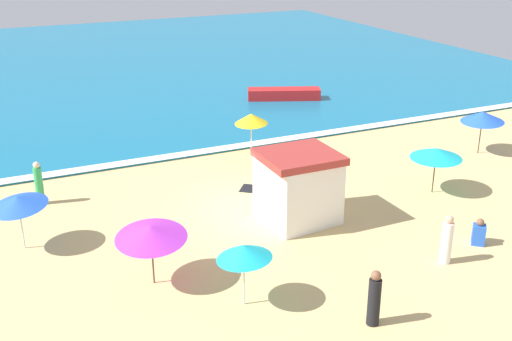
% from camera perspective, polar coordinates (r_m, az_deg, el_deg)
% --- Properties ---
extents(ground_plane, '(60.00, 60.00, 0.00)m').
position_cam_1_polar(ground_plane, '(24.46, -0.78, -3.16)').
color(ground_plane, '#D8B775').
extents(ocean_water, '(60.00, 44.00, 0.10)m').
position_cam_1_polar(ocean_water, '(50.19, -14.13, 9.16)').
color(ocean_water, '#146B93').
rests_on(ocean_water, ground_plane).
extents(wave_breaker_foam, '(57.00, 0.70, 0.01)m').
position_cam_1_polar(wave_breaker_foam, '(29.87, -5.73, 1.61)').
color(wave_breaker_foam, white).
rests_on(wave_breaker_foam, ocean_water).
extents(lifeguard_cabana, '(2.68, 2.51, 2.62)m').
position_cam_1_polar(lifeguard_cabana, '(22.79, 3.83, -1.47)').
color(lifeguard_cabana, white).
rests_on(lifeguard_cabana, ground_plane).
extents(beach_umbrella_0, '(2.22, 2.21, 1.97)m').
position_cam_1_polar(beach_umbrella_0, '(17.64, -1.10, -7.33)').
color(beach_umbrella_0, silver).
rests_on(beach_umbrella_0, ground_plane).
extents(beach_umbrella_1, '(2.58, 2.57, 2.00)m').
position_cam_1_polar(beach_umbrella_1, '(22.03, -20.66, -2.62)').
color(beach_umbrella_1, silver).
rests_on(beach_umbrella_1, ground_plane).
extents(beach_umbrella_3, '(2.10, 2.09, 2.15)m').
position_cam_1_polar(beach_umbrella_3, '(28.85, -0.44, 4.69)').
color(beach_umbrella_3, silver).
rests_on(beach_umbrella_3, ground_plane).
extents(beach_umbrella_5, '(2.51, 2.49, 2.11)m').
position_cam_1_polar(beach_umbrella_5, '(31.26, 19.76, 4.59)').
color(beach_umbrella_5, '#4C3823').
rests_on(beach_umbrella_5, ground_plane).
extents(beach_umbrella_6, '(2.80, 2.79, 1.93)m').
position_cam_1_polar(beach_umbrella_6, '(26.02, 15.94, 1.52)').
color(beach_umbrella_6, '#4C3823').
rests_on(beach_umbrella_6, ground_plane).
extents(beach_umbrella_7, '(2.85, 2.86, 2.02)m').
position_cam_1_polar(beach_umbrella_7, '(18.89, -9.46, -5.51)').
color(beach_umbrella_7, '#4C3823').
rests_on(beach_umbrella_7, ground_plane).
extents(beachgoer_2, '(0.47, 0.47, 0.90)m').
position_cam_1_polar(beachgoer_2, '(25.50, 4.56, -1.25)').
color(beachgoer_2, '#D84CA5').
rests_on(beachgoer_2, ground_plane).
extents(beachgoer_3, '(0.51, 0.51, 1.67)m').
position_cam_1_polar(beachgoer_3, '(21.06, 16.82, -6.07)').
color(beachgoer_3, white).
rests_on(beachgoer_3, ground_plane).
extents(beachgoer_4, '(0.39, 0.39, 1.65)m').
position_cam_1_polar(beachgoer_4, '(17.57, 10.61, -11.32)').
color(beachgoer_4, black).
rests_on(beachgoer_4, ground_plane).
extents(beachgoer_5, '(0.60, 0.60, 0.95)m').
position_cam_1_polar(beachgoer_5, '(22.74, 19.45, -5.35)').
color(beachgoer_5, blue).
rests_on(beachgoer_5, ground_plane).
extents(beachgoer_6, '(0.34, 0.34, 1.73)m').
position_cam_1_polar(beachgoer_6, '(25.68, -19.00, -1.15)').
color(beachgoer_6, green).
rests_on(beachgoer_6, ground_plane).
extents(beach_towel_3, '(1.81, 1.68, 0.01)m').
position_cam_1_polar(beach_towel_3, '(25.88, 0.37, -1.72)').
color(beach_towel_3, black).
rests_on(beach_towel_3, ground_plane).
extents(small_boat_0, '(4.48, 2.69, 0.65)m').
position_cam_1_polar(small_boat_0, '(38.97, 2.53, 6.92)').
color(small_boat_0, red).
rests_on(small_boat_0, ocean_water).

